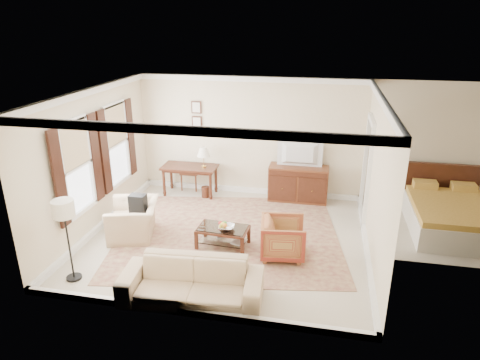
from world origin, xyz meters
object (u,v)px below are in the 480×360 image
(tv, at_px, (300,146))
(writing_desk, at_px, (190,170))
(striped_armchair, at_px, (283,236))
(sofa, at_px, (191,276))
(coffee_table, at_px, (223,232))
(sideboard, at_px, (298,184))
(club_armchair, at_px, (133,214))

(tv, bearing_deg, writing_desk, 2.53)
(striped_armchair, xyz_separation_m, sofa, (-1.25, -1.60, 0.02))
(sofa, bearing_deg, striped_armchair, 47.61)
(tv, relative_size, striped_armchair, 1.24)
(tv, distance_m, coffee_table, 3.01)
(sideboard, xyz_separation_m, sofa, (-1.32, -4.28, -0.00))
(writing_desk, relative_size, tv, 1.34)
(tv, bearing_deg, coffee_table, 63.89)
(striped_armchair, bearing_deg, writing_desk, 38.36)
(striped_armchair, bearing_deg, coffee_table, 76.59)
(striped_armchair, relative_size, club_armchair, 0.75)
(tv, bearing_deg, club_armchair, 38.32)
(sideboard, relative_size, sofa, 0.64)
(club_armchair, bearing_deg, coffee_table, 71.83)
(sofa, bearing_deg, tv, 68.33)
(writing_desk, bearing_deg, tv, 2.53)
(writing_desk, distance_m, sideboard, 2.68)
(sideboard, distance_m, sofa, 4.47)
(sideboard, distance_m, club_armchair, 3.97)
(writing_desk, relative_size, striped_armchair, 1.66)
(coffee_table, bearing_deg, tv, 63.89)
(coffee_table, xyz_separation_m, sofa, (-0.08, -1.73, 0.12))
(striped_armchair, bearing_deg, club_armchair, 78.93)
(writing_desk, height_order, sofa, sofa)
(striped_armchair, distance_m, sofa, 2.03)
(tv, bearing_deg, sideboard, -90.00)
(coffee_table, xyz_separation_m, club_armchair, (-1.87, 0.07, 0.16))
(writing_desk, distance_m, sofa, 4.36)
(sideboard, xyz_separation_m, striped_armchair, (-0.07, -2.68, -0.02))
(coffee_table, bearing_deg, sofa, -92.59)
(sideboard, relative_size, striped_armchair, 1.72)
(coffee_table, distance_m, sofa, 1.73)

